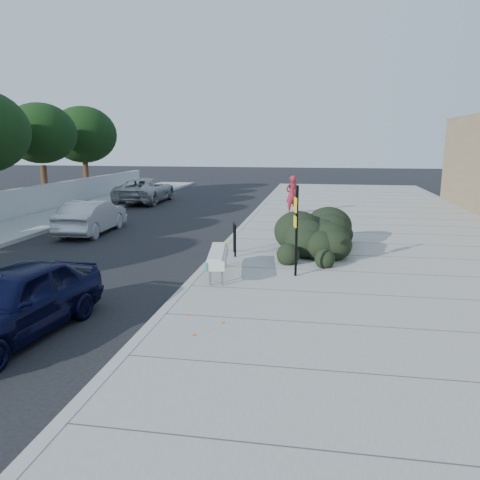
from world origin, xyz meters
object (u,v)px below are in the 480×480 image
object	(u,v)px
bench	(218,256)
pedestrian	(292,195)
sedan_navy	(13,302)
suv_silver	(145,190)
sign_post	(296,225)
wagon_silver	(92,217)
bike_rack	(235,235)

from	to	relation	value
bench	pedestrian	size ratio (longest dim) A/B	1.23
sedan_navy	suv_silver	xyz separation A→B (m)	(-5.00, 20.14, 0.06)
pedestrian	sedan_navy	bearing A→B (deg)	39.76
pedestrian	bench	bearing A→B (deg)	48.82
sign_post	wagon_silver	world-z (taller)	sign_post
wagon_silver	pedestrian	xyz separation A→B (m)	(7.89, 5.87, 0.42)
bike_rack	wagon_silver	bearing A→B (deg)	140.27
wagon_silver	bike_rack	bearing A→B (deg)	150.46
sedan_navy	wagon_silver	xyz separation A→B (m)	(-3.50, 10.12, -0.02)
bike_rack	pedestrian	size ratio (longest dim) A/B	0.54
bench	wagon_silver	size ratio (longest dim) A/B	0.56
suv_silver	pedestrian	size ratio (longest dim) A/B	2.87
sedan_navy	wagon_silver	bearing A→B (deg)	115.21
bike_rack	pedestrian	bearing A→B (deg)	69.18
bench	wagon_silver	distance (m)	8.81
bike_rack	sedan_navy	bearing A→B (deg)	-127.45
sign_post	suv_silver	bearing A→B (deg)	107.35
sign_post	sedan_navy	xyz separation A→B (m)	(-5.15, -4.62, -0.84)
bike_rack	suv_silver	world-z (taller)	suv_silver
sedan_navy	bike_rack	bearing A→B (deg)	71.55
bench	sedan_navy	xyz separation A→B (m)	(-3.10, -4.28, 0.01)
sedan_navy	suv_silver	distance (m)	20.75
bike_rack	pedestrian	world-z (taller)	pedestrian
bench	wagon_silver	world-z (taller)	wagon_silver
bike_rack	sign_post	size ratio (longest dim) A/B	0.42
sign_post	suv_silver	world-z (taller)	sign_post
bench	sedan_navy	size ratio (longest dim) A/B	0.56
sedan_navy	pedestrian	distance (m)	16.58
suv_silver	wagon_silver	bearing A→B (deg)	96.86
wagon_silver	pedestrian	world-z (taller)	pedestrian
pedestrian	suv_silver	bearing A→B (deg)	-58.76
bike_rack	wagon_silver	distance (m)	7.40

